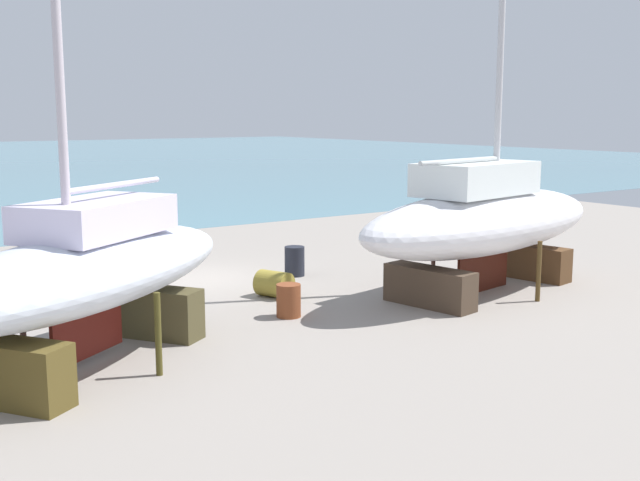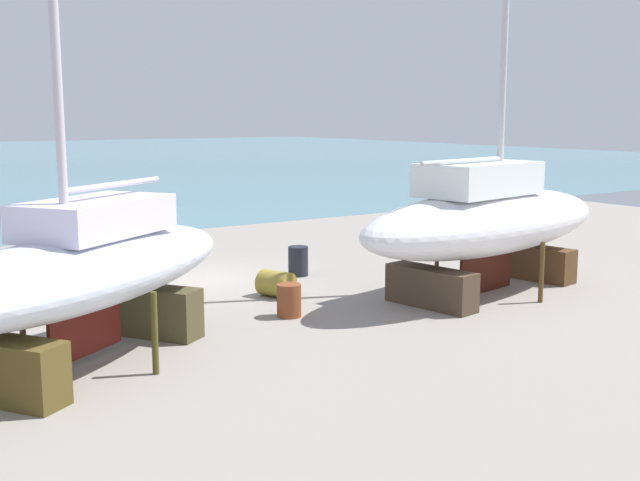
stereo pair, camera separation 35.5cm
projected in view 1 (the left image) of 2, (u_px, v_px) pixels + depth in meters
The scene contains 7 objects.
ground_plane at pixel (268, 308), 18.91m from camera, with size 51.97×51.97×0.00m, color gray.
sailboat_far_slipway at pixel (86, 270), 14.33m from camera, with size 8.45×6.99×12.77m.
sailboat_mid_port at pixel (484, 219), 20.39m from camera, with size 9.73×4.60×14.89m.
barrel_blue_faded at pixel (274, 284), 20.00m from camera, with size 0.68×0.68×0.87m, color olive.
barrel_ochre at pixel (295, 261), 22.60m from camera, with size 0.58×0.58×0.86m, color #1F212B.
barrel_rust_mid at pixel (289, 301), 18.02m from camera, with size 0.57×0.57×0.77m, color brown.
barrel_rust_far at pixel (469, 225), 30.69m from camera, with size 0.66×0.66×0.78m, color olive.
Camera 1 is at (-9.41, -19.80, 4.68)m, focal length 43.51 mm.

